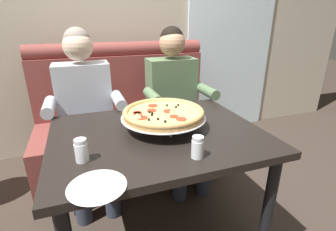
{
  "coord_description": "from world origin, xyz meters",
  "views": [
    {
      "loc": [
        -0.37,
        -1.2,
        1.32
      ],
      "look_at": [
        0.09,
        0.08,
        0.79
      ],
      "focal_mm": 26.67,
      "sensor_mm": 36.0,
      "label": 1
    }
  ],
  "objects_px": {
    "diner_left": "(86,108)",
    "diner_right": "(176,98)",
    "pizza": "(163,113)",
    "dining_table": "(158,147)",
    "plate_near_left": "(97,185)",
    "shaker_oregano": "(82,152)",
    "shaker_pepper_flakes": "(198,149)",
    "booth_bench": "(129,126)"
  },
  "relations": [
    {
      "from": "diner_left",
      "to": "diner_right",
      "type": "distance_m",
      "value": 0.72
    },
    {
      "from": "diner_left",
      "to": "shaker_pepper_flakes",
      "type": "xyz_separation_m",
      "value": [
        0.44,
        -0.96,
        0.07
      ]
    },
    {
      "from": "booth_bench",
      "to": "shaker_pepper_flakes",
      "type": "xyz_separation_m",
      "value": [
        0.09,
        -1.23,
        0.38
      ]
    },
    {
      "from": "diner_left",
      "to": "plate_near_left",
      "type": "height_order",
      "value": "diner_left"
    },
    {
      "from": "dining_table",
      "to": "shaker_pepper_flakes",
      "type": "bearing_deg",
      "value": -74.82
    },
    {
      "from": "shaker_pepper_flakes",
      "to": "diner_right",
      "type": "bearing_deg",
      "value": 74.28
    },
    {
      "from": "shaker_oregano",
      "to": "plate_near_left",
      "type": "xyz_separation_m",
      "value": [
        0.04,
        -0.21,
        -0.03
      ]
    },
    {
      "from": "plate_near_left",
      "to": "diner_left",
      "type": "bearing_deg",
      "value": 89.93
    },
    {
      "from": "diner_left",
      "to": "shaker_oregano",
      "type": "bearing_deg",
      "value": -93.13
    },
    {
      "from": "pizza",
      "to": "shaker_oregano",
      "type": "height_order",
      "value": "pizza"
    },
    {
      "from": "diner_left",
      "to": "shaker_pepper_flakes",
      "type": "bearing_deg",
      "value": -65.27
    },
    {
      "from": "diner_right",
      "to": "booth_bench",
      "type": "bearing_deg",
      "value": 143.35
    },
    {
      "from": "shaker_pepper_flakes",
      "to": "pizza",
      "type": "bearing_deg",
      "value": 96.37
    },
    {
      "from": "shaker_oregano",
      "to": "dining_table",
      "type": "bearing_deg",
      "value": 23.7
    },
    {
      "from": "booth_bench",
      "to": "dining_table",
      "type": "bearing_deg",
      "value": -90.0
    },
    {
      "from": "booth_bench",
      "to": "plate_near_left",
      "type": "height_order",
      "value": "booth_bench"
    },
    {
      "from": "diner_right",
      "to": "plate_near_left",
      "type": "height_order",
      "value": "diner_right"
    },
    {
      "from": "diner_left",
      "to": "booth_bench",
      "type": "bearing_deg",
      "value": 36.65
    },
    {
      "from": "shaker_pepper_flakes",
      "to": "shaker_oregano",
      "type": "bearing_deg",
      "value": 163.88
    },
    {
      "from": "booth_bench",
      "to": "dining_table",
      "type": "distance_m",
      "value": 0.95
    },
    {
      "from": "diner_left",
      "to": "pizza",
      "type": "xyz_separation_m",
      "value": [
        0.4,
        -0.61,
        0.12
      ]
    },
    {
      "from": "diner_left",
      "to": "shaker_oregano",
      "type": "xyz_separation_m",
      "value": [
        -0.04,
        -0.82,
        0.07
      ]
    },
    {
      "from": "diner_right",
      "to": "pizza",
      "type": "xyz_separation_m",
      "value": [
        -0.31,
        -0.61,
        0.12
      ]
    },
    {
      "from": "dining_table",
      "to": "diner_right",
      "type": "bearing_deg",
      "value": 61.02
    },
    {
      "from": "booth_bench",
      "to": "pizza",
      "type": "distance_m",
      "value": 0.97
    },
    {
      "from": "diner_left",
      "to": "diner_right",
      "type": "height_order",
      "value": "same"
    },
    {
      "from": "pizza",
      "to": "shaker_pepper_flakes",
      "type": "xyz_separation_m",
      "value": [
        0.04,
        -0.36,
        -0.05
      ]
    },
    {
      "from": "booth_bench",
      "to": "shaker_pepper_flakes",
      "type": "bearing_deg",
      "value": -85.99
    },
    {
      "from": "booth_bench",
      "to": "shaker_oregano",
      "type": "distance_m",
      "value": 1.22
    },
    {
      "from": "diner_left",
      "to": "diner_right",
      "type": "xyz_separation_m",
      "value": [
        0.72,
        0.0,
        0.0
      ]
    },
    {
      "from": "pizza",
      "to": "plate_near_left",
      "type": "height_order",
      "value": "pizza"
    },
    {
      "from": "dining_table",
      "to": "plate_near_left",
      "type": "bearing_deg",
      "value": -132.57
    },
    {
      "from": "diner_left",
      "to": "diner_right",
      "type": "relative_size",
      "value": 1.0
    },
    {
      "from": "diner_left",
      "to": "plate_near_left",
      "type": "xyz_separation_m",
      "value": [
        -0.0,
        -1.04,
        0.04
      ]
    },
    {
      "from": "shaker_oregano",
      "to": "plate_near_left",
      "type": "relative_size",
      "value": 0.48
    },
    {
      "from": "diner_right",
      "to": "pizza",
      "type": "bearing_deg",
      "value": -117.17
    },
    {
      "from": "plate_near_left",
      "to": "booth_bench",
      "type": "bearing_deg",
      "value": 74.59
    },
    {
      "from": "dining_table",
      "to": "diner_left",
      "type": "relative_size",
      "value": 0.9
    },
    {
      "from": "pizza",
      "to": "dining_table",
      "type": "bearing_deg",
      "value": -139.79
    },
    {
      "from": "pizza",
      "to": "shaker_pepper_flakes",
      "type": "distance_m",
      "value": 0.36
    },
    {
      "from": "diner_left",
      "to": "shaker_pepper_flakes",
      "type": "relative_size",
      "value": 12.39
    },
    {
      "from": "dining_table",
      "to": "plate_near_left",
      "type": "xyz_separation_m",
      "value": [
        -0.36,
        -0.39,
        0.1
      ]
    }
  ]
}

